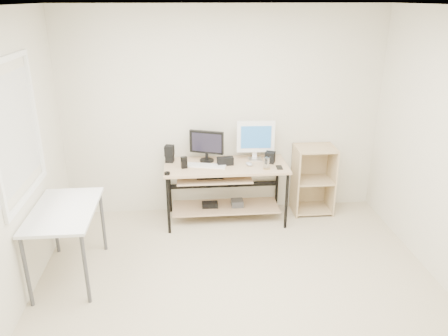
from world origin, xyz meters
TOP-DOWN VIEW (x-y plane):
  - room at (-0.14, 0.04)m, footprint 4.01×4.01m
  - desk at (-0.03, 1.66)m, footprint 1.50×0.65m
  - side_table at (-1.68, 0.60)m, footprint 0.60×1.00m
  - shelf_unit at (1.15, 1.82)m, footprint 0.50×0.40m
  - black_monitor at (-0.23, 1.80)m, footprint 0.42×0.19m
  - white_imac at (0.38, 1.80)m, footprint 0.47×0.15m
  - keyboard at (-0.25, 1.62)m, footprint 0.51×0.25m
  - mouse at (0.28, 1.61)m, footprint 0.11×0.13m
  - center_speaker at (-0.01, 1.65)m, footprint 0.20×0.11m
  - speaker_left at (-0.69, 1.81)m, footprint 0.13×0.13m
  - speaker_right at (0.55, 1.68)m, footprint 0.15×0.15m
  - audio_controller at (-0.51, 1.58)m, footprint 0.08×0.06m
  - volume_puck at (-0.71, 1.40)m, footprint 0.08×0.08m
  - smartphone at (0.63, 1.50)m, footprint 0.07×0.13m
  - coaster at (0.47, 1.48)m, footprint 0.10×0.10m
  - drinking_glass at (0.47, 1.48)m, footprint 0.08×0.08m

SIDE VIEW (x-z plane):
  - shelf_unit at x=1.15m, z-range 0.00..0.90m
  - desk at x=-0.03m, z-range 0.16..0.91m
  - side_table at x=-1.68m, z-range 0.30..1.05m
  - coaster at x=0.47m, z-range 0.75..0.76m
  - smartphone at x=0.63m, z-range 0.75..0.76m
  - keyboard at x=-0.25m, z-range 0.75..0.77m
  - volume_puck at x=-0.71m, z-range 0.75..0.78m
  - mouse at x=0.28m, z-range 0.75..0.79m
  - center_speaker at x=-0.01m, z-range 0.75..0.85m
  - speaker_right at x=0.55m, z-range 0.75..0.89m
  - audio_controller at x=-0.51m, z-range 0.75..0.89m
  - drinking_glass at x=0.47m, z-range 0.76..0.89m
  - speaker_left at x=-0.69m, z-range 0.76..0.97m
  - black_monitor at x=-0.23m, z-range 0.78..1.17m
  - white_imac at x=0.38m, z-range 0.79..1.29m
  - room at x=-0.14m, z-range 0.01..2.63m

